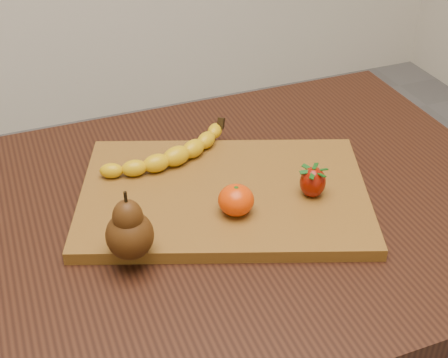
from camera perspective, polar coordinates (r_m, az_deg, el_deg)
name	(u,v)px	position (r m, az deg, el deg)	size (l,w,h in m)	color
table	(215,255)	(1.04, -0.83, -6.97)	(1.00, 0.70, 0.76)	black
cutting_board	(224,195)	(0.99, 0.00, -1.43)	(0.45, 0.30, 0.02)	brown
banana	(176,156)	(1.04, -4.38, 2.11)	(0.21, 0.05, 0.03)	#DFB20A
pear	(129,224)	(0.84, -8.72, -4.12)	(0.07, 0.07, 0.10)	#44250B
mandarin	(236,200)	(0.92, 1.11, -1.93)	(0.05, 0.05, 0.05)	#DA3902
strawberry	(313,181)	(0.97, 8.12, -0.19)	(0.04, 0.04, 0.05)	maroon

